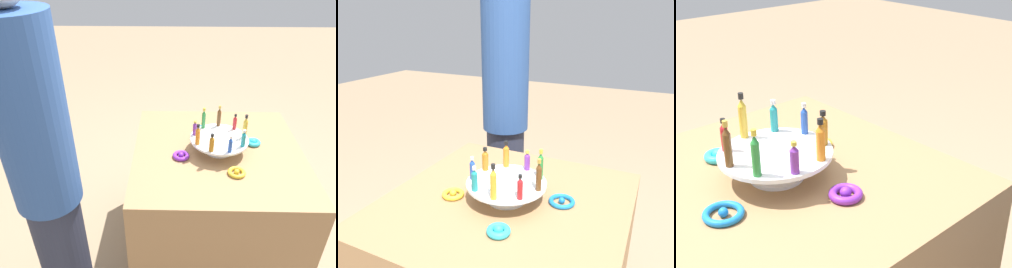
# 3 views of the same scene
# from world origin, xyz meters

# --- Properties ---
(ground_plane) EXTENTS (12.00, 12.00, 0.00)m
(ground_plane) POSITION_xyz_m (0.00, 0.00, 0.00)
(ground_plane) COLOR #997F60
(party_table) EXTENTS (0.95, 0.95, 0.74)m
(party_table) POSITION_xyz_m (0.00, 0.00, 0.37)
(party_table) COLOR #9E754C
(party_table) RESTS_ON ground_plane
(display_stand) EXTENTS (0.32, 0.32, 0.08)m
(display_stand) POSITION_xyz_m (0.00, 0.00, 0.80)
(display_stand) COLOR white
(display_stand) RESTS_ON party_table
(bottle_blue) EXTENTS (0.02, 0.02, 0.10)m
(bottle_blue) POSITION_xyz_m (-0.13, -0.04, 0.87)
(bottle_blue) COLOR #234CAD
(bottle_blue) RESTS_ON display_stand
(bottle_teal) EXTENTS (0.02, 0.02, 0.10)m
(bottle_teal) POSITION_xyz_m (-0.08, -0.12, 0.87)
(bottle_teal) COLOR teal
(bottle_teal) RESTS_ON display_stand
(bottle_gold) EXTENTS (0.02, 0.02, 0.14)m
(bottle_gold) POSITION_xyz_m (0.01, -0.14, 0.89)
(bottle_gold) COLOR gold
(bottle_gold) RESTS_ON display_stand
(bottle_red) EXTENTS (0.02, 0.02, 0.10)m
(bottle_red) POSITION_xyz_m (0.10, -0.10, 0.87)
(bottle_red) COLOR #B21E23
(bottle_red) RESTS_ON display_stand
(bottle_brown) EXTENTS (0.02, 0.02, 0.13)m
(bottle_brown) POSITION_xyz_m (0.14, -0.01, 0.88)
(bottle_brown) COLOR brown
(bottle_brown) RESTS_ON display_stand
(bottle_green) EXTENTS (0.02, 0.02, 0.13)m
(bottle_green) POSITION_xyz_m (0.11, 0.08, 0.88)
(bottle_green) COLOR #288438
(bottle_green) RESTS_ON display_stand
(bottle_purple) EXTENTS (0.02, 0.02, 0.09)m
(bottle_purple) POSITION_xyz_m (0.03, 0.13, 0.86)
(bottle_purple) COLOR #702D93
(bottle_purple) RESTS_ON display_stand
(bottle_orange) EXTENTS (0.03, 0.03, 0.12)m
(bottle_orange) POSITION_xyz_m (-0.06, 0.12, 0.88)
(bottle_orange) COLOR orange
(bottle_orange) RESTS_ON display_stand
(bottle_amber) EXTENTS (0.03, 0.03, 0.10)m
(bottle_amber) POSITION_xyz_m (-0.13, 0.06, 0.87)
(bottle_amber) COLOR #AD6B19
(bottle_amber) RESTS_ON display_stand
(ribbon_bow_gold) EXTENTS (0.09, 0.09, 0.03)m
(ribbon_bow_gold) POSITION_xyz_m (-0.21, -0.07, 0.75)
(ribbon_bow_gold) COLOR gold
(ribbon_bow_gold) RESTS_ON party_table
(ribbon_bow_teal) EXTENTS (0.08, 0.08, 0.03)m
(ribbon_bow_teal) POSITION_xyz_m (0.07, -0.21, 0.75)
(ribbon_bow_teal) COLOR #2DB7CC
(ribbon_bow_teal) RESTS_ON party_table
(ribbon_bow_blue) EXTENTS (0.10, 0.10, 0.03)m
(ribbon_bow_blue) POSITION_xyz_m (0.21, 0.07, 0.75)
(ribbon_bow_blue) COLOR blue
(ribbon_bow_blue) RESTS_ON party_table
(ribbon_bow_purple) EXTENTS (0.09, 0.09, 0.03)m
(ribbon_bow_purple) POSITION_xyz_m (-0.07, 0.21, 0.75)
(ribbon_bow_purple) COLOR purple
(ribbon_bow_purple) RESTS_ON party_table
(person_figure) EXTENTS (0.30, 0.30, 1.75)m
(person_figure) POSITION_xyz_m (-0.40, 0.82, 0.88)
(person_figure) COLOR #282D42
(person_figure) RESTS_ON ground_plane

